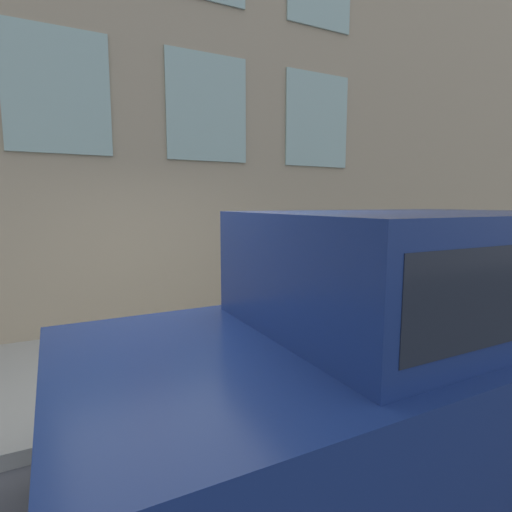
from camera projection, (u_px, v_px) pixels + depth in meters
name	position (u px, v px, depth m)	size (l,w,h in m)	color
ground_plane	(211.00, 418.00, 3.59)	(80.00, 80.00, 0.00)	#47474C
sidewalk	(171.00, 360.00, 4.75)	(2.65, 60.00, 0.13)	#9E9B93
fire_hydrant	(239.00, 331.00, 4.31)	(0.33, 0.44, 0.80)	#2D7260
person	(271.00, 294.00, 4.89)	(0.28, 0.18, 1.14)	navy
parked_car_navy_near	(413.00, 328.00, 2.98)	(1.98, 4.93, 1.85)	black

